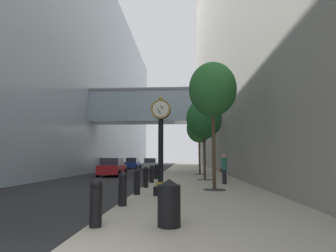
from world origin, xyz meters
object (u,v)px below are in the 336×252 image
street_tree_mid_near (204,119)px  pedestrian_by_clock (224,166)px  pedestrian_walking (224,168)px  street_tree_mid_far (199,128)px  bollard_third (137,181)px  bollard_fourth (146,176)px  car_white_near (151,164)px  bollard_nearest (96,201)px  street_tree_near (213,90)px  car_red_far (112,167)px  street_clock (161,140)px  bollard_fifth (152,173)px  bollard_second (123,188)px  trash_bin (169,202)px  car_blue_mid (133,163)px  bollard_sixth (156,171)px

street_tree_mid_near → pedestrian_by_clock: 3.60m
pedestrian_walking → street_tree_mid_far: bearing=95.8°
bollard_third → street_tree_mid_near: street_tree_mid_near is taller
bollard_third → pedestrian_by_clock: bearing=59.0°
pedestrian_walking → pedestrian_by_clock: 3.01m
bollard_fourth → car_white_near: size_ratio=0.23×
bollard_nearest → street_tree_near: bearing=64.9°
street_tree_mid_near → car_red_far: (-7.96, 5.42, -3.62)m
street_tree_mid_near → street_clock: bearing=-106.7°
bollard_fifth → street_tree_mid_far: (3.43, 8.55, 3.68)m
bollard_second → bollard_third: (0.00, 2.73, 0.00)m
bollard_fifth → pedestrian_by_clock: (4.76, 2.47, 0.37)m
trash_bin → pedestrian_walking: size_ratio=0.60×
street_clock → bollard_third: 1.99m
pedestrian_walking → pedestrian_by_clock: (0.41, 2.98, 0.00)m
car_white_near → car_blue_mid: car_blue_mid is taller
trash_bin → car_blue_mid: 35.98m
pedestrian_by_clock → car_red_far: 10.76m
street_clock → bollard_second: street_clock is taller
car_blue_mid → bollard_fourth: bearing=-78.0°
street_tree_mid_near → car_blue_mid: size_ratio=1.39×
bollard_fourth → bollard_fifth: same height
street_clock → street_tree_mid_far: (2.42, 14.14, 1.97)m
pedestrian_walking → car_white_near: size_ratio=0.38×
street_tree_near → bollard_sixth: bearing=118.5°
bollard_fourth → bollard_third: bearing=-90.0°
street_tree_near → car_white_near: 26.29m
bollard_fourth → car_blue_mid: bearing=102.0°
pedestrian_walking → bollard_nearest: bearing=-112.7°
bollard_second → pedestrian_by_clock: 11.68m
bollard_nearest → bollard_third: same height
bollard_second → bollard_sixth: (0.00, 10.91, 0.00)m
street_tree_mid_far → pedestrian_by_clock: (1.33, -6.08, -3.31)m
bollard_sixth → pedestrian_walking: bearing=-36.6°
bollard_fifth → street_clock: bearing=-79.8°
trash_bin → car_white_near: (-4.28, 32.40, 0.10)m
bollard_nearest → trash_bin: size_ratio=1.02×
trash_bin → car_white_near: size_ratio=0.23×
bollard_fourth → pedestrian_walking: pedestrian_walking is taller
car_red_far → bollard_third: bearing=-71.3°
street_tree_near → street_tree_mid_far: (0.00, 12.15, -0.65)m
street_tree_mid_near → car_red_far: 10.29m
bollard_second → bollard_fifth: (0.00, 8.18, 0.00)m
car_blue_mid → pedestrian_by_clock: bearing=-64.4°
bollard_fourth → bollard_sixth: same height
street_clock → bollard_fifth: (-1.01, 5.59, -1.71)m
bollard_fourth → car_red_far: size_ratio=0.25×
bollard_sixth → street_clock: bearing=-83.1°
car_white_near → car_blue_mid: 4.18m
car_red_far → trash_bin: bearing=-71.7°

